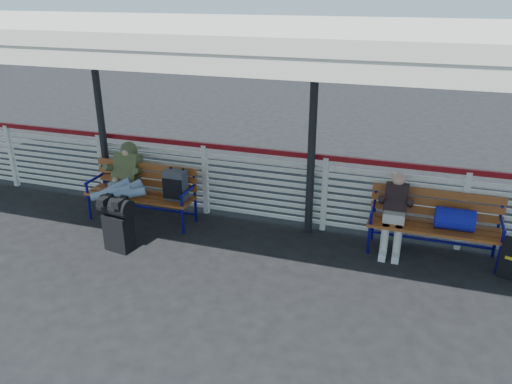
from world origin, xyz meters
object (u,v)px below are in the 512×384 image
(bench_right, at_px, (443,219))
(companion_person, at_px, (394,212))
(traveler_man, at_px, (121,186))
(luggage_stack, at_px, (118,222))
(bench_left, at_px, (153,187))

(bench_right, relative_size, companion_person, 1.57)
(traveler_man, xyz_separation_m, companion_person, (4.10, 0.56, -0.11))
(bench_right, bearing_deg, luggage_stack, -163.68)
(bench_right, bearing_deg, bench_left, -176.60)
(bench_right, relative_size, traveler_man, 1.10)
(luggage_stack, xyz_separation_m, bench_right, (4.41, 1.29, 0.13))
(luggage_stack, relative_size, bench_left, 0.46)
(companion_person, bearing_deg, bench_right, 3.70)
(luggage_stack, distance_m, bench_left, 1.04)
(bench_left, height_order, traveler_man, traveler_man)
(luggage_stack, distance_m, companion_person, 3.96)
(traveler_man, bearing_deg, bench_left, 43.58)
(luggage_stack, bearing_deg, bench_right, 24.98)
(luggage_stack, height_order, bench_right, bench_right)
(bench_right, xyz_separation_m, companion_person, (-0.65, -0.04, 0.02))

